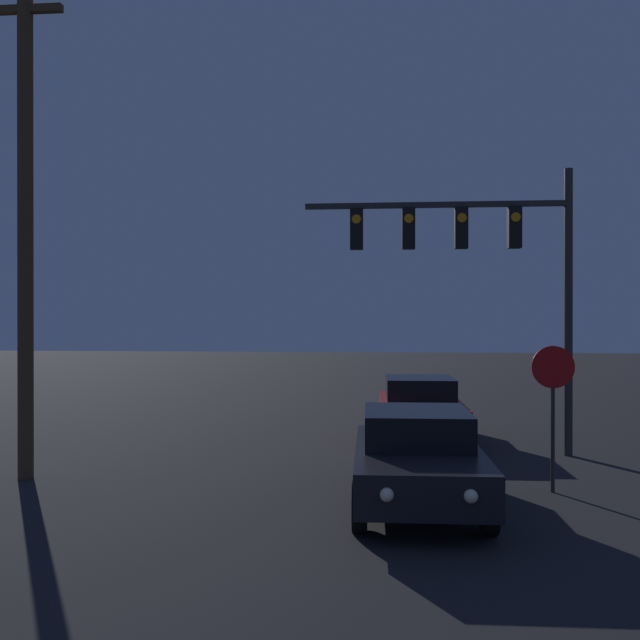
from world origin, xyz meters
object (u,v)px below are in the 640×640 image
object	(u,v)px
traffic_signal_mast	(481,254)
stop_sign	(553,390)
car_near	(417,457)
utility_pole	(25,211)
car_far	(420,407)

from	to	relation	value
traffic_signal_mast	stop_sign	xyz separation A→B (m)	(0.75, -3.33, -2.60)
traffic_signal_mast	car_near	bearing A→B (deg)	-109.51
traffic_signal_mast	utility_pole	bearing A→B (deg)	-160.13
car_near	utility_pole	size ratio (longest dim) A/B	0.45
traffic_signal_mast	utility_pole	xyz separation A→B (m)	(-8.67, -3.13, 0.59)
car_far	stop_sign	bearing A→B (deg)	110.14
car_near	car_far	size ratio (longest dim) A/B	1.00
stop_sign	utility_pole	distance (m)	9.95
traffic_signal_mast	stop_sign	distance (m)	4.29
stop_sign	traffic_signal_mast	bearing A→B (deg)	102.65
car_near	traffic_signal_mast	xyz separation A→B (m)	(1.59, 4.48, 3.56)
car_far	utility_pole	xyz separation A→B (m)	(-7.45, -4.86, 4.15)
traffic_signal_mast	utility_pole	distance (m)	9.24
car_far	traffic_signal_mast	world-z (taller)	traffic_signal_mast
car_far	traffic_signal_mast	xyz separation A→B (m)	(1.23, -1.73, 3.56)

